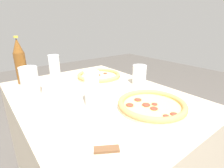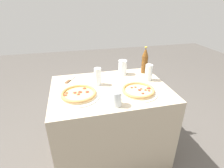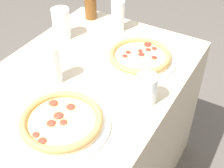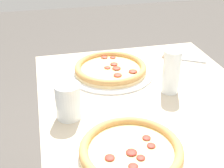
{
  "view_description": "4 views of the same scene",
  "coord_description": "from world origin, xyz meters",
  "px_view_note": "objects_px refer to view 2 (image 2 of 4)",
  "views": [
    {
      "loc": [
        0.68,
        -0.44,
        1.1
      ],
      "look_at": [
        0.0,
        0.09,
        0.79
      ],
      "focal_mm": 28.0,
      "sensor_mm": 36.0,
      "label": 1
    },
    {
      "loc": [
        0.3,
        1.31,
        1.46
      ],
      "look_at": [
        0.0,
        0.09,
        0.83
      ],
      "focal_mm": 28.0,
      "sensor_mm": 36.0,
      "label": 2
    },
    {
      "loc": [
        0.81,
        0.6,
        1.54
      ],
      "look_at": [
        0.03,
        0.14,
        0.79
      ],
      "focal_mm": 50.0,
      "sensor_mm": 36.0,
      "label": 3
    },
    {
      "loc": [
        -0.79,
        0.33,
        1.31
      ],
      "look_at": [
        0.05,
        0.13,
        0.84
      ],
      "focal_mm": 50.0,
      "sensor_mm": 36.0,
      "label": 4
    }
  ],
  "objects_px": {
    "pizza_veggie": "(79,94)",
    "knife": "(70,80)",
    "pizza_salami": "(138,91)",
    "glass_iced_tea": "(116,99)",
    "glass_orange_juice": "(123,68)",
    "glass_cola": "(98,77)",
    "glass_lemonade": "(149,73)",
    "beer_bottle": "(145,61)"
  },
  "relations": [
    {
      "from": "pizza_veggie",
      "to": "glass_orange_juice",
      "type": "relative_size",
      "value": 2.31
    },
    {
      "from": "pizza_salami",
      "to": "glass_cola",
      "type": "xyz_separation_m",
      "value": [
        0.29,
        -0.23,
        0.06
      ]
    },
    {
      "from": "glass_orange_juice",
      "to": "knife",
      "type": "height_order",
      "value": "glass_orange_juice"
    },
    {
      "from": "pizza_salami",
      "to": "beer_bottle",
      "type": "distance_m",
      "value": 0.46
    },
    {
      "from": "pizza_veggie",
      "to": "knife",
      "type": "xyz_separation_m",
      "value": [
        0.06,
        -0.33,
        -0.02
      ]
    },
    {
      "from": "pizza_veggie",
      "to": "glass_iced_tea",
      "type": "relative_size",
      "value": 2.97
    },
    {
      "from": "glass_orange_juice",
      "to": "pizza_salami",
      "type": "bearing_deg",
      "value": 91.7
    },
    {
      "from": "glass_orange_juice",
      "to": "knife",
      "type": "xyz_separation_m",
      "value": [
        0.52,
        0.02,
        -0.06
      ]
    },
    {
      "from": "pizza_veggie",
      "to": "glass_lemonade",
      "type": "height_order",
      "value": "glass_lemonade"
    },
    {
      "from": "pizza_veggie",
      "to": "glass_orange_juice",
      "type": "xyz_separation_m",
      "value": [
        -0.46,
        -0.35,
        0.05
      ]
    },
    {
      "from": "pizza_salami",
      "to": "pizza_veggie",
      "type": "relative_size",
      "value": 0.95
    },
    {
      "from": "glass_iced_tea",
      "to": "glass_cola",
      "type": "bearing_deg",
      "value": -78.48
    },
    {
      "from": "glass_cola",
      "to": "beer_bottle",
      "type": "distance_m",
      "value": 0.54
    },
    {
      "from": "glass_orange_juice",
      "to": "glass_iced_tea",
      "type": "relative_size",
      "value": 1.29
    },
    {
      "from": "glass_iced_tea",
      "to": "knife",
      "type": "bearing_deg",
      "value": -58.86
    },
    {
      "from": "glass_iced_tea",
      "to": "knife",
      "type": "relative_size",
      "value": 0.67
    },
    {
      "from": "glass_orange_juice",
      "to": "beer_bottle",
      "type": "bearing_deg",
      "value": 176.91
    },
    {
      "from": "glass_lemonade",
      "to": "glass_cola",
      "type": "distance_m",
      "value": 0.48
    },
    {
      "from": "glass_cola",
      "to": "glass_orange_juice",
      "type": "bearing_deg",
      "value": -147.71
    },
    {
      "from": "glass_lemonade",
      "to": "knife",
      "type": "relative_size",
      "value": 0.9
    },
    {
      "from": "glass_orange_juice",
      "to": "glass_iced_tea",
      "type": "xyz_separation_m",
      "value": [
        0.21,
        0.54,
        -0.01
      ]
    },
    {
      "from": "pizza_salami",
      "to": "beer_bottle",
      "type": "height_order",
      "value": "beer_bottle"
    },
    {
      "from": "glass_lemonade",
      "to": "knife",
      "type": "height_order",
      "value": "glass_lemonade"
    },
    {
      "from": "glass_orange_juice",
      "to": "glass_cola",
      "type": "distance_m",
      "value": 0.33
    },
    {
      "from": "glass_orange_juice",
      "to": "glass_cola",
      "type": "xyz_separation_m",
      "value": [
        0.28,
        0.18,
        0.01
      ]
    },
    {
      "from": "pizza_veggie",
      "to": "glass_orange_juice",
      "type": "distance_m",
      "value": 0.58
    },
    {
      "from": "glass_orange_juice",
      "to": "glass_cola",
      "type": "relative_size",
      "value": 0.93
    },
    {
      "from": "pizza_salami",
      "to": "glass_iced_tea",
      "type": "relative_size",
      "value": 2.82
    },
    {
      "from": "glass_iced_tea",
      "to": "knife",
      "type": "distance_m",
      "value": 0.61
    },
    {
      "from": "glass_lemonade",
      "to": "knife",
      "type": "distance_m",
      "value": 0.74
    },
    {
      "from": "glass_lemonade",
      "to": "beer_bottle",
      "type": "distance_m",
      "value": 0.19
    },
    {
      "from": "glass_cola",
      "to": "knife",
      "type": "distance_m",
      "value": 0.3
    },
    {
      "from": "pizza_veggie",
      "to": "glass_iced_tea",
      "type": "xyz_separation_m",
      "value": [
        -0.26,
        0.19,
        0.03
      ]
    },
    {
      "from": "glass_orange_juice",
      "to": "glass_iced_tea",
      "type": "bearing_deg",
      "value": 68.96
    },
    {
      "from": "glass_cola",
      "to": "beer_bottle",
      "type": "relative_size",
      "value": 0.57
    },
    {
      "from": "glass_lemonade",
      "to": "glass_cola",
      "type": "height_order",
      "value": "glass_cola"
    },
    {
      "from": "glass_orange_juice",
      "to": "glass_lemonade",
      "type": "distance_m",
      "value": 0.27
    },
    {
      "from": "beer_bottle",
      "to": "glass_orange_juice",
      "type": "bearing_deg",
      "value": -3.09
    },
    {
      "from": "knife",
      "to": "pizza_salami",
      "type": "bearing_deg",
      "value": 144.19
    },
    {
      "from": "beer_bottle",
      "to": "glass_lemonade",
      "type": "bearing_deg",
      "value": 79.08
    },
    {
      "from": "beer_bottle",
      "to": "pizza_salami",
      "type": "bearing_deg",
      "value": 61.18
    },
    {
      "from": "knife",
      "to": "glass_cola",
      "type": "bearing_deg",
      "value": 146.84
    }
  ]
}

